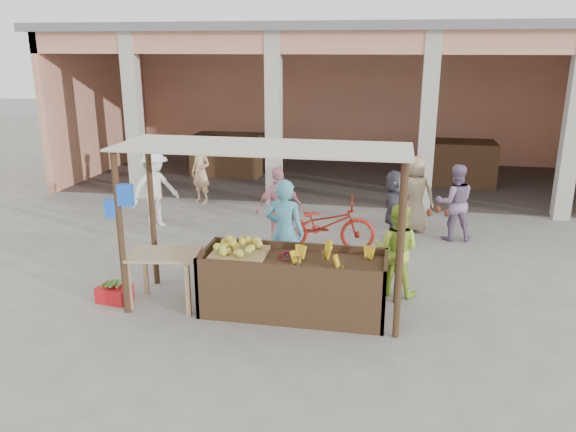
% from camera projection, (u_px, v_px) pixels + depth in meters
% --- Properties ---
extents(ground, '(60.00, 60.00, 0.00)m').
position_uv_depth(ground, '(260.00, 309.00, 8.18)').
color(ground, slate).
rests_on(ground, ground).
extents(market_building, '(14.40, 6.40, 4.20)m').
position_uv_depth(market_building, '(335.00, 82.00, 15.77)').
color(market_building, '#E49977').
rests_on(market_building, ground).
extents(fruit_stall, '(2.60, 0.95, 0.80)m').
position_uv_depth(fruit_stall, '(294.00, 286.00, 7.97)').
color(fruit_stall, '#452A1B').
rests_on(fruit_stall, ground).
extents(stall_awning, '(4.09, 1.35, 2.39)m').
position_uv_depth(stall_awning, '(258.00, 176.00, 7.66)').
color(stall_awning, '#452A1B').
rests_on(stall_awning, ground).
extents(banana_heap, '(1.05, 0.57, 0.19)m').
position_uv_depth(banana_heap, '(331.00, 255.00, 7.76)').
color(banana_heap, gold).
rests_on(banana_heap, fruit_stall).
extents(melon_tray, '(0.77, 0.66, 0.20)m').
position_uv_depth(melon_tray, '(240.00, 249.00, 8.01)').
color(melon_tray, '#A58955').
rests_on(melon_tray, fruit_stall).
extents(berry_heap, '(0.39, 0.32, 0.13)m').
position_uv_depth(berry_heap, '(290.00, 254.00, 7.89)').
color(berry_heap, maroon).
rests_on(berry_heap, fruit_stall).
extents(side_table, '(1.08, 0.80, 0.81)m').
position_uv_depth(side_table, '(165.00, 262.00, 8.14)').
color(side_table, tan).
rests_on(side_table, ground).
extents(papaya_pile, '(0.64, 0.37, 0.18)m').
position_uv_depth(papaya_pile, '(164.00, 247.00, 8.07)').
color(papaya_pile, '#47912F').
rests_on(papaya_pile, side_table).
extents(red_crate, '(0.50, 0.39, 0.24)m').
position_uv_depth(red_crate, '(114.00, 294.00, 8.39)').
color(red_crate, red).
rests_on(red_crate, ground).
extents(plantain_bundle, '(0.35, 0.24, 0.07)m').
position_uv_depth(plantain_bundle, '(114.00, 284.00, 8.35)').
color(plantain_bundle, '#48802E').
rests_on(plantain_bundle, red_crate).
extents(produce_sacks, '(1.10, 0.82, 0.67)m').
position_uv_depth(produce_sacks, '(434.00, 200.00, 12.66)').
color(produce_sacks, maroon).
rests_on(produce_sacks, ground).
extents(vendor_blue, '(0.74, 0.58, 1.84)m').
position_uv_depth(vendor_blue, '(284.00, 229.00, 8.80)').
color(vendor_blue, '#51A9C7').
rests_on(vendor_blue, ground).
extents(vendor_green, '(0.80, 0.56, 1.51)m').
position_uv_depth(vendor_green, '(396.00, 247.00, 8.49)').
color(vendor_green, '#AAD238').
rests_on(vendor_green, ground).
extents(motorcycle, '(0.85, 2.03, 1.03)m').
position_uv_depth(motorcycle, '(324.00, 223.00, 10.42)').
color(motorcycle, '#A42114').
rests_on(motorcycle, ground).
extents(shopper_a, '(1.15, 1.25, 1.78)m').
position_uv_depth(shopper_a, '(154.00, 185.00, 11.69)').
color(shopper_a, white).
rests_on(shopper_a, ground).
extents(shopper_b, '(1.09, 0.97, 1.65)m').
position_uv_depth(shopper_b, '(279.00, 206.00, 10.45)').
color(shopper_b, pink).
rests_on(shopper_b, ground).
extents(shopper_c, '(0.90, 0.64, 1.74)m').
position_uv_depth(shopper_c, '(415.00, 190.00, 11.39)').
color(shopper_c, tan).
rests_on(shopper_c, ground).
extents(shopper_d, '(0.71, 1.44, 1.50)m').
position_uv_depth(shopper_d, '(395.00, 205.00, 10.79)').
color(shopper_d, '#484752').
rests_on(shopper_d, ground).
extents(shopper_e, '(0.71, 0.64, 1.56)m').
position_uv_depth(shopper_e, '(201.00, 171.00, 13.53)').
color(shopper_e, '#E1B27E').
rests_on(shopper_e, ground).
extents(shopper_f, '(0.87, 0.58, 1.65)m').
position_uv_depth(shopper_f, '(455.00, 199.00, 10.90)').
color(shopper_f, gray).
rests_on(shopper_f, ground).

